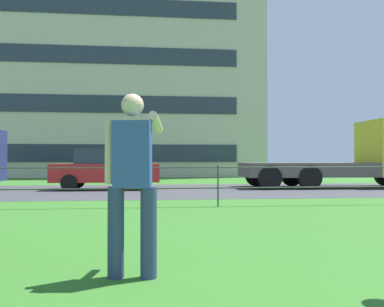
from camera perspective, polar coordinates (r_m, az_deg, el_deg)
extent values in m
cube|color=#424247|center=(15.54, 0.19, -5.03)|extent=(80.00, 7.16, 0.01)
cylinder|color=#333833|center=(10.24, 3.57, -4.44)|extent=(0.04, 0.04, 1.00)
cylinder|color=#333833|center=(10.24, 3.57, -4.72)|extent=(39.27, 0.03, 0.03)
cylinder|color=#333833|center=(10.22, 3.57, -1.92)|extent=(39.27, 0.03, 0.03)
cylinder|color=navy|center=(4.19, -10.36, -10.52)|extent=(0.16, 0.16, 0.88)
cylinder|color=navy|center=(4.14, -5.94, -10.65)|extent=(0.16, 0.16, 0.88)
cube|color=#334C99|center=(4.10, -8.14, -0.01)|extent=(0.39, 0.31, 0.66)
sphere|color=beige|center=(4.14, -8.13, 6.57)|extent=(0.22, 0.22, 0.22)
cylinder|color=beige|center=(4.40, -4.92, 4.19)|extent=(0.17, 0.63, 0.18)
cylinder|color=beige|center=(4.15, -11.21, 0.19)|extent=(0.09, 0.09, 0.62)
cube|color=red|center=(16.28, -11.57, -2.58)|extent=(4.02, 1.76, 0.68)
cube|color=#2D3847|center=(16.29, -12.09, -0.40)|extent=(1.92, 1.55, 0.56)
cylinder|color=black|center=(17.02, -7.12, -3.66)|extent=(0.60, 0.21, 0.60)
cylinder|color=black|center=(15.41, -7.29, -3.96)|extent=(0.60, 0.21, 0.60)
cylinder|color=black|center=(17.27, -15.39, -3.59)|extent=(0.60, 0.21, 0.60)
cylinder|color=black|center=(15.68, -16.41, -3.88)|extent=(0.60, 0.21, 0.60)
cube|color=#56514C|center=(17.61, 15.32, -2.14)|extent=(5.25, 2.41, 0.56)
cylinder|color=black|center=(18.53, 13.43, -2.95)|extent=(0.91, 0.32, 0.90)
cylinder|color=black|center=(16.54, 15.76, -3.20)|extent=(0.91, 0.32, 0.90)
cylinder|color=black|center=(18.09, 8.73, -3.01)|extent=(0.91, 0.32, 0.90)
cylinder|color=black|center=(16.05, 10.54, -3.29)|extent=(0.91, 0.32, 0.90)
cube|color=beige|center=(33.05, -15.16, 10.65)|extent=(25.82, 10.95, 15.40)
cube|color=#283342|center=(26.97, -17.01, 0.06)|extent=(21.69, 0.06, 1.10)
cube|color=#283342|center=(27.19, -16.99, 6.56)|extent=(21.69, 0.06, 1.10)
cube|color=#283342|center=(27.75, -16.96, 12.88)|extent=(21.69, 0.06, 1.10)
cube|color=#283342|center=(28.64, -16.93, 18.88)|extent=(21.69, 0.06, 1.10)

